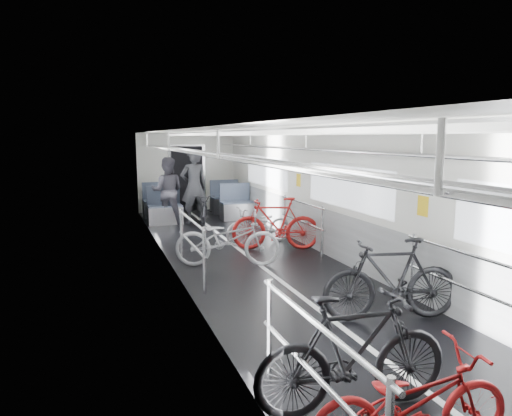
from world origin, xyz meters
The scene contains 10 objects.
car_shell centered at (0.00, 1.78, 1.13)m, with size 3.02×14.01×2.41m.
bike_left_near centered at (-0.68, -4.56, 0.40)m, with size 0.54×1.53×0.81m, color #AE1516.
bike_left_mid centered at (-0.79, -3.96, 0.52)m, with size 0.49×1.72×1.03m, color black.
bike_left_far centered at (-0.55, 0.61, 0.49)m, with size 0.65×1.86×0.98m, color #BCBCC1.
bike_right_near centered at (0.70, -2.43, 0.53)m, with size 0.50×1.75×1.05m, color black.
bike_right_mid centered at (0.57, 2.02, 0.41)m, with size 0.54×1.54×0.81m, color #AEAFB3.
bike_right_far centered at (0.71, 1.42, 0.54)m, with size 0.51×1.80×1.08m, color #9E1513.
bike_aisle centered at (0.04, 4.80, 0.40)m, with size 0.53×1.51×0.80m, color black.
person_standing centered at (-0.25, 4.80, 0.99)m, with size 0.72×0.47×1.97m, color black.
person_seated centered at (-0.92, 4.98, 0.88)m, with size 0.86×0.67×1.76m, color #2D2B33.
Camera 1 is at (-2.74, -7.01, 2.28)m, focal length 32.00 mm.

